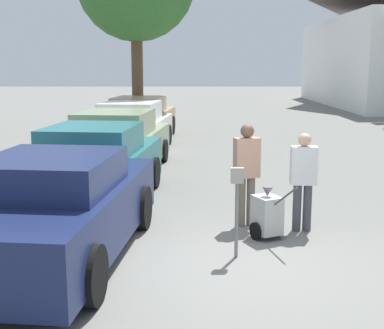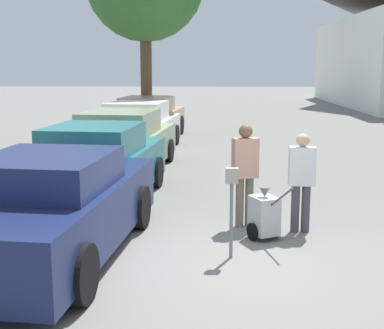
{
  "view_description": "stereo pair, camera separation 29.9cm",
  "coord_description": "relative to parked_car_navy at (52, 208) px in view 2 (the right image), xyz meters",
  "views": [
    {
      "loc": [
        -0.55,
        -7.09,
        2.73
      ],
      "look_at": [
        -0.51,
        1.59,
        1.1
      ],
      "focal_mm": 50.0,
      "sensor_mm": 36.0,
      "label": 1
    },
    {
      "loc": [
        -0.25,
        -7.09,
        2.73
      ],
      "look_at": [
        -0.51,
        1.59,
        1.1
      ],
      "focal_mm": 50.0,
      "sensor_mm": 36.0,
      "label": 2
    }
  ],
  "objects": [
    {
      "name": "ground_plane",
      "position": [
        2.46,
        -0.19,
        -0.72
      ],
      "size": [
        120.0,
        120.0,
        0.0
      ],
      "primitive_type": "plane",
      "color": "slate"
    },
    {
      "name": "parked_car_sage",
      "position": [
        -0.0,
        6.2,
        0.0
      ],
      "size": [
        2.44,
        5.25,
        1.58
      ],
      "rotation": [
        0.0,
        0.0,
        -0.11
      ],
      "color": "gray",
      "rests_on": "ground_plane"
    },
    {
      "name": "equipment_cart",
      "position": [
        3.1,
        0.89,
        -0.33
      ],
      "size": [
        0.61,
        0.97,
        1.0
      ],
      "rotation": [
        0.0,
        0.0,
        0.44
      ],
      "color": "#B2B2AD",
      "rests_on": "ground_plane"
    },
    {
      "name": "parked_car_teal",
      "position": [
        -0.0,
        3.1,
        0.01
      ],
      "size": [
        2.37,
        4.82,
        1.57
      ],
      "rotation": [
        0.0,
        0.0,
        -0.11
      ],
      "color": "#23666B",
      "rests_on": "ground_plane"
    },
    {
      "name": "parked_car_navy",
      "position": [
        0.0,
        0.0,
        0.0
      ],
      "size": [
        2.43,
        4.92,
        1.52
      ],
      "rotation": [
        0.0,
        0.0,
        -0.11
      ],
      "color": "#19234C",
      "rests_on": "ground_plane"
    },
    {
      "name": "parked_car_white",
      "position": [
        -0.0,
        9.54,
        0.0
      ],
      "size": [
        2.41,
        5.04,
        1.58
      ],
      "rotation": [
        0.0,
        0.0,
        -0.11
      ],
      "color": "silver",
      "rests_on": "ground_plane"
    },
    {
      "name": "person_supervisor",
      "position": [
        3.73,
        1.27,
        0.21
      ],
      "size": [
        0.43,
        0.23,
        1.64
      ],
      "rotation": [
        0.0,
        0.0,
        3.12
      ],
      "color": "#3F3F47",
      "rests_on": "ground_plane"
    },
    {
      "name": "parked_car_tan",
      "position": [
        -0.0,
        12.32,
        0.01
      ],
      "size": [
        2.47,
        5.11,
        1.57
      ],
      "rotation": [
        0.0,
        0.0,
        -0.11
      ],
      "color": "tan",
      "rests_on": "ground_plane"
    },
    {
      "name": "person_worker",
      "position": [
        2.83,
        1.57,
        0.28
      ],
      "size": [
        0.46,
        0.32,
        1.75
      ],
      "rotation": [
        0.0,
        0.0,
        3.4
      ],
      "color": "#665B4C",
      "rests_on": "ground_plane"
    },
    {
      "name": "parking_meter",
      "position": [
        2.54,
        0.03,
        0.2
      ],
      "size": [
        0.18,
        0.09,
        1.31
      ],
      "color": "slate",
      "rests_on": "ground_plane"
    }
  ]
}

